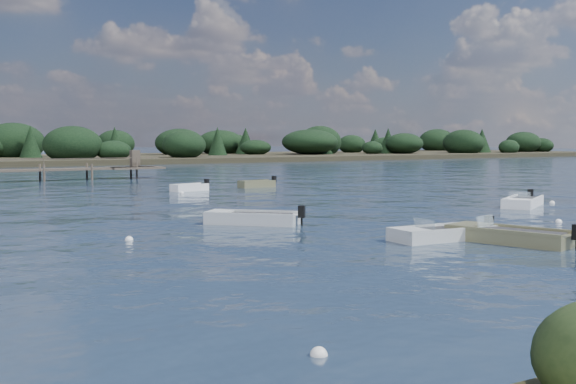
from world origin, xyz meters
TOP-DOWN VIEW (x-y plane):
  - ground at (0.00, 60.00)m, footprint 400.00×400.00m
  - dinghy_mid_grey at (-3.55, 9.65)m, footprint 4.05×4.01m
  - tender_far_grey_b at (8.03, 30.82)m, footprint 3.23×1.30m
  - dinghy_mid_white_b at (13.56, 9.20)m, footprint 4.41×3.50m
  - dinghy_near_olive at (1.96, -0.35)m, footprint 2.90×4.98m
  - tender_far_white at (1.96, 29.90)m, footprint 3.16×1.67m
  - dinghy_mid_white_a at (0.41, 1.52)m, footprint 4.61×1.77m
  - buoy_c at (-10.00, 7.49)m, footprint 0.32×0.32m
  - buoy_d at (16.61, 9.67)m, footprint 0.32×0.32m
  - buoy_e at (0.57, 28.01)m, footprint 0.32×0.32m
  - buoy_extra_a at (-11.74, -8.39)m, footprint 0.32×0.32m
  - buoy_extra_b at (8.89, 3.01)m, footprint 0.32×0.32m
  - far_headland at (25.00, 100.00)m, footprint 190.00×40.00m

SIDE VIEW (x-z plane):
  - ground at x=0.00m, z-range 0.00..0.00m
  - buoy_c at x=-10.00m, z-range -0.16..0.16m
  - buoy_d at x=16.61m, z-range -0.16..0.16m
  - buoy_e at x=0.57m, z-range -0.16..0.16m
  - buoy_extra_a at x=-11.74m, z-range -0.16..0.16m
  - buoy_extra_b at x=8.89m, z-range -0.16..0.16m
  - dinghy_mid_white_a at x=0.41m, z-range -0.40..0.68m
  - dinghy_mid_white_b at x=13.56m, z-range -0.42..0.71m
  - tender_far_white at x=1.96m, z-range -0.38..0.68m
  - dinghy_mid_grey at x=-3.55m, z-range -0.41..0.72m
  - tender_far_grey_b at x=8.03m, z-range -0.39..0.70m
  - dinghy_near_olive at x=1.96m, z-range -0.44..0.75m
  - far_headland at x=25.00m, z-range -0.94..4.86m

